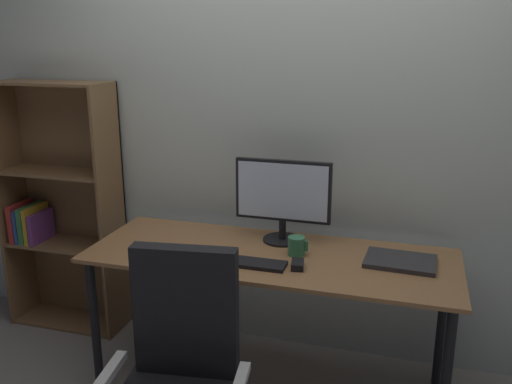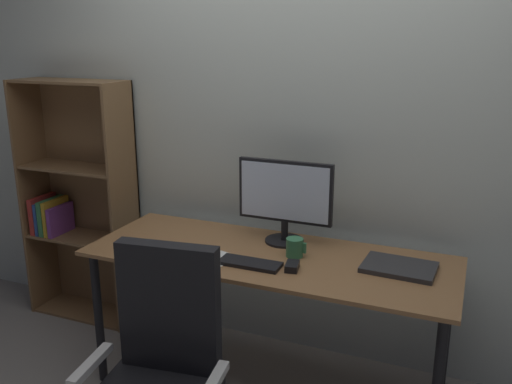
% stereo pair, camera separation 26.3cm
% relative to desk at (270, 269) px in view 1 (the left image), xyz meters
% --- Properties ---
extents(back_wall, '(6.40, 0.10, 2.60)m').
position_rel_desk_xyz_m(back_wall, '(0.00, 0.50, 0.64)').
color(back_wall, beige).
rests_on(back_wall, ground).
extents(desk, '(1.78, 0.66, 0.74)m').
position_rel_desk_xyz_m(desk, '(0.00, 0.00, 0.00)').
color(desk, olive).
rests_on(desk, ground).
extents(monitor, '(0.49, 0.20, 0.43)m').
position_rel_desk_xyz_m(monitor, '(0.01, 0.19, 0.32)').
color(monitor, black).
rests_on(monitor, desk).
extents(keyboard, '(0.29, 0.11, 0.02)m').
position_rel_desk_xyz_m(keyboard, '(-0.03, -0.15, 0.09)').
color(keyboard, black).
rests_on(keyboard, desk).
extents(mouse, '(0.07, 0.10, 0.03)m').
position_rel_desk_xyz_m(mouse, '(0.16, -0.13, 0.10)').
color(mouse, black).
rests_on(mouse, desk).
extents(coffee_mug, '(0.10, 0.08, 0.09)m').
position_rel_desk_xyz_m(coffee_mug, '(0.12, 0.03, 0.13)').
color(coffee_mug, '#387F51').
rests_on(coffee_mug, desk).
extents(laptop, '(0.33, 0.25, 0.02)m').
position_rel_desk_xyz_m(laptop, '(0.61, 0.06, 0.09)').
color(laptop, '#2D2D30').
rests_on(laptop, desk).
extents(paper_sheet, '(0.27, 0.34, 0.00)m').
position_rel_desk_xyz_m(paper_sheet, '(-0.25, -0.20, 0.08)').
color(paper_sheet, white).
rests_on(paper_sheet, desk).
extents(bookshelf, '(0.71, 0.28, 1.51)m').
position_rel_desk_xyz_m(bookshelf, '(-1.42, 0.33, 0.08)').
color(bookshelf, brown).
rests_on(bookshelf, ground).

